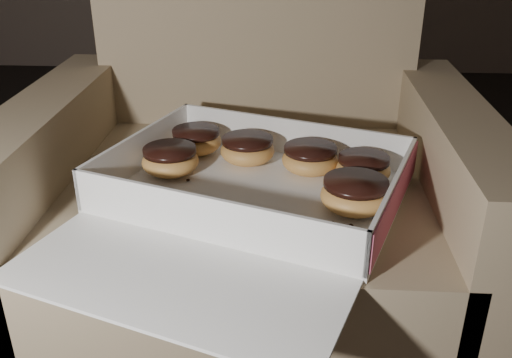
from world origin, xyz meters
name	(u,v)px	position (x,y,z in m)	size (l,w,h in m)	color
armchair	(249,216)	(-0.27, 0.24, 0.26)	(0.79, 0.67, 0.83)	#867555
bakery_box	(246,200)	(-0.26, 0.07, 0.38)	(0.58, 0.63, 0.07)	white
donut_a	(247,149)	(-0.27, 0.22, 0.40)	(0.09, 0.09, 0.05)	#E8B251
donut_b	(196,140)	(-0.37, 0.26, 0.40)	(0.09, 0.09, 0.05)	#E8B251
donut_c	(355,194)	(-0.10, 0.06, 0.41)	(0.10, 0.10, 0.05)	#E8B251
donut_d	(363,168)	(-0.08, 0.16, 0.40)	(0.09, 0.09, 0.04)	#E8B251
donut_e	(170,160)	(-0.40, 0.17, 0.40)	(0.09, 0.09, 0.05)	#E8B251
donut_f	(310,158)	(-0.16, 0.19, 0.40)	(0.09, 0.09, 0.05)	#E8B251
crumb_a	(192,212)	(-0.34, 0.04, 0.38)	(0.01, 0.01, 0.00)	black
crumb_b	(333,223)	(-0.13, 0.02, 0.38)	(0.01, 0.01, 0.00)	black
crumb_c	(351,266)	(-0.12, -0.09, 0.38)	(0.01, 0.01, 0.00)	black
crumb_d	(351,225)	(-0.11, 0.01, 0.38)	(0.01, 0.01, 0.00)	black
crumb_e	(188,180)	(-0.36, 0.14, 0.38)	(0.01, 0.01, 0.00)	black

